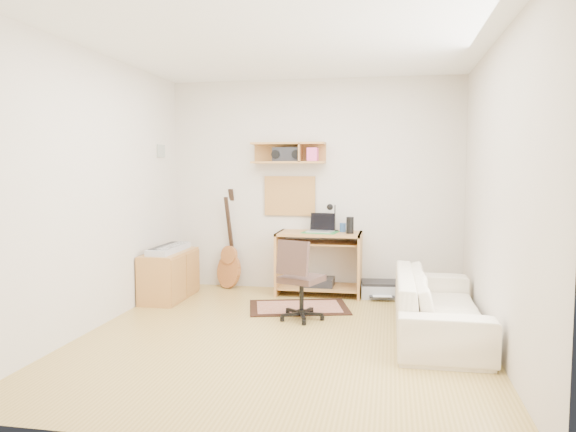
% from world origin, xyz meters
% --- Properties ---
extents(floor, '(3.60, 4.00, 0.01)m').
position_xyz_m(floor, '(0.00, 0.00, -0.01)').
color(floor, tan).
rests_on(floor, ground).
extents(ceiling, '(3.60, 4.00, 0.01)m').
position_xyz_m(ceiling, '(0.00, 0.00, 2.60)').
color(ceiling, white).
rests_on(ceiling, ground).
extents(back_wall, '(3.60, 0.01, 2.60)m').
position_xyz_m(back_wall, '(0.00, 2.00, 1.30)').
color(back_wall, beige).
rests_on(back_wall, ground).
extents(left_wall, '(0.01, 4.00, 2.60)m').
position_xyz_m(left_wall, '(-1.80, 0.00, 1.30)').
color(left_wall, beige).
rests_on(left_wall, ground).
extents(right_wall, '(0.01, 4.00, 2.60)m').
position_xyz_m(right_wall, '(1.80, 0.00, 1.30)').
color(right_wall, beige).
rests_on(right_wall, ground).
extents(wall_shelf, '(0.90, 0.25, 0.26)m').
position_xyz_m(wall_shelf, '(-0.30, 1.88, 1.70)').
color(wall_shelf, '#BE8343').
rests_on(wall_shelf, back_wall).
extents(cork_board, '(0.64, 0.03, 0.49)m').
position_xyz_m(cork_board, '(-0.30, 1.98, 1.17)').
color(cork_board, tan).
rests_on(cork_board, back_wall).
extents(wall_photo, '(0.02, 0.20, 0.15)m').
position_xyz_m(wall_photo, '(-1.79, 1.50, 1.72)').
color(wall_photo, '#4C8CBF').
rests_on(wall_photo, left_wall).
extents(desk, '(1.00, 0.55, 0.75)m').
position_xyz_m(desk, '(0.11, 1.73, 0.38)').
color(desk, '#BE8343').
rests_on(desk, floor).
extents(laptop, '(0.34, 0.34, 0.23)m').
position_xyz_m(laptop, '(0.12, 1.71, 0.87)').
color(laptop, silver).
rests_on(laptop, desk).
extents(speaker, '(0.09, 0.09, 0.20)m').
position_xyz_m(speaker, '(0.47, 1.68, 0.85)').
color(speaker, black).
rests_on(speaker, desk).
extents(desk_lamp, '(0.11, 0.11, 0.33)m').
position_xyz_m(desk_lamp, '(0.28, 1.87, 0.92)').
color(desk_lamp, black).
rests_on(desk_lamp, desk).
extents(pencil_cup, '(0.08, 0.08, 0.11)m').
position_xyz_m(pencil_cup, '(0.38, 1.83, 0.80)').
color(pencil_cup, '#2E538B').
rests_on(pencil_cup, desk).
extents(boombox, '(0.34, 0.15, 0.17)m').
position_xyz_m(boombox, '(-0.32, 1.87, 1.68)').
color(boombox, black).
rests_on(boombox, wall_shelf).
extents(rug, '(1.20, 0.95, 0.01)m').
position_xyz_m(rug, '(-0.03, 1.04, 0.01)').
color(rug, tan).
rests_on(rug, floor).
extents(task_chair, '(0.54, 0.54, 0.83)m').
position_xyz_m(task_chair, '(0.07, 0.59, 0.41)').
color(task_chair, '#3A2822').
rests_on(task_chair, floor).
extents(cabinet, '(0.40, 0.90, 0.55)m').
position_xyz_m(cabinet, '(-1.58, 1.19, 0.28)').
color(cabinet, '#BE8343').
rests_on(cabinet, floor).
extents(music_keyboard, '(0.24, 0.77, 0.07)m').
position_xyz_m(music_keyboard, '(-1.58, 1.19, 0.58)').
color(music_keyboard, '#B2B5BA').
rests_on(music_keyboard, cabinet).
extents(guitar, '(0.39, 0.32, 1.26)m').
position_xyz_m(guitar, '(-1.06, 1.86, 0.63)').
color(guitar, '#B36A37').
rests_on(guitar, floor).
extents(waste_basket, '(0.36, 0.36, 0.33)m').
position_xyz_m(waste_basket, '(-1.56, 0.88, 0.17)').
color(waste_basket, white).
rests_on(waste_basket, floor).
extents(printer, '(0.50, 0.41, 0.17)m').
position_xyz_m(printer, '(0.83, 1.73, 0.09)').
color(printer, '#A5A8AA').
rests_on(printer, floor).
extents(sofa, '(0.56, 1.91, 0.75)m').
position_xyz_m(sofa, '(1.38, 0.33, 0.37)').
color(sofa, beige).
rests_on(sofa, floor).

